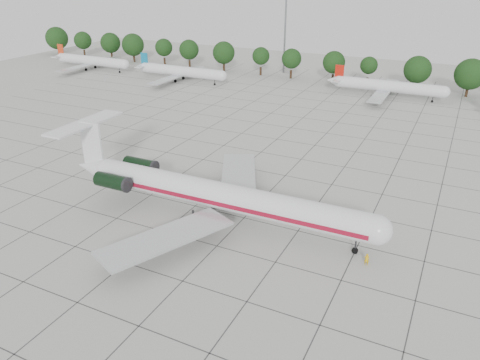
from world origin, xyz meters
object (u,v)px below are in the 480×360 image
Objects in this scene: bg_airliner_a at (92,61)px; floodlight_mast at (285,27)px; ground_crew at (367,259)px; bg_airliner_c at (388,87)px; bg_airliner_b at (181,72)px; main_airliner at (208,193)px.

floodlight_mast reaches higher than bg_airliner_a.
ground_crew is 0.06× the size of bg_airliner_c.
floodlight_mast reaches higher than ground_crew.
bg_airliner_a is at bearing 178.36° from bg_airliner_b.
main_airliner is 77.86m from bg_airliner_c.
main_airliner is 98.09m from floodlight_mast.
bg_airliner_c is (59.10, 8.17, 0.00)m from bg_airliner_b.
bg_airliner_b is (35.79, -1.02, 0.00)m from bg_airliner_a.
floodlight_mast is (-47.84, 95.76, 13.50)m from ground_crew.
bg_airliner_a is at bearing -157.70° from floodlight_mast.
ground_crew is at bearing -81.43° from bg_airliner_c.
bg_airliner_c is (-11.86, 78.75, 2.12)m from ground_crew.
main_airliner is 1.88× the size of floodlight_mast.
bg_airliner_c is (10.51, 77.14, -1.05)m from main_airliner.
bg_airliner_b and bg_airliner_c have the same top height.
ground_crew is 0.06× the size of floodlight_mast.
floodlight_mast reaches higher than bg_airliner_b.
floodlight_mast is (58.91, 24.16, 11.37)m from bg_airliner_a.
bg_airliner_a is at bearing -175.69° from bg_airliner_c.
ground_crew is 107.89m from floodlight_mast.
bg_airliner_c is at bearing 81.62° from main_airliner.
ground_crew is at bearing -33.85° from bg_airliner_a.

